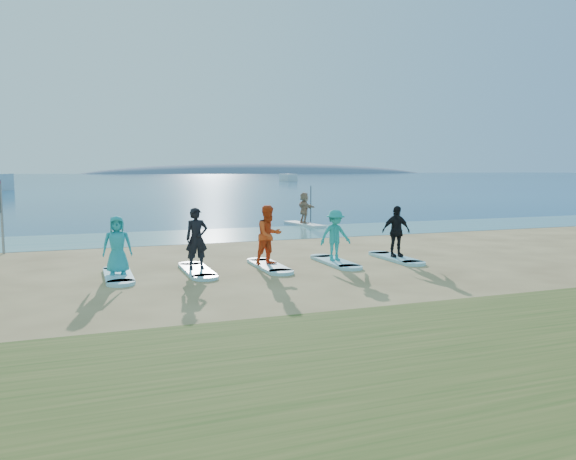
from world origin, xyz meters
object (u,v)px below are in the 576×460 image
object	(u,v)px
paddleboarder	(304,208)
surfboard_4	(395,258)
student_0	(117,245)
student_3	(335,235)
surfboard_0	(118,276)
student_1	(197,239)
student_2	(269,235)
surfboard_3	(335,262)
surfboard_2	(269,266)
paddleboard	(304,224)
surfboard_1	(197,271)
student_4	(396,231)
boat_offshore_b	(288,181)

from	to	relation	value
paddleboarder	surfboard_4	distance (m)	10.98
student_0	student_3	distance (m)	6.32
surfboard_0	student_1	size ratio (longest dim) A/B	1.29
student_2	paddleboarder	bearing A→B (deg)	45.63
surfboard_3	paddleboarder	bearing A→B (deg)	72.81
surfboard_2	student_0	bearing A→B (deg)	180.00
paddleboard	surfboard_1	xyz separation A→B (m)	(-7.58, -10.88, -0.01)
surfboard_3	student_4	bearing A→B (deg)	0.00
surfboard_0	surfboard_2	size ratio (longest dim) A/B	1.00
paddleboarder	student_3	xyz separation A→B (m)	(-3.37, -10.88, -0.04)
student_4	surfboard_4	bearing A→B (deg)	0.00
paddleboard	student_3	xyz separation A→B (m)	(-3.37, -10.88, 0.80)
paddleboard	student_4	world-z (taller)	student_4
surfboard_1	student_3	distance (m)	4.29
paddleboard	surfboard_1	bearing A→B (deg)	-134.06
surfboard_0	student_0	distance (m)	0.82
student_2	boat_offshore_b	bearing A→B (deg)	51.81
paddleboard	student_2	distance (m)	12.21
surfboard_3	surfboard_4	size ratio (longest dim) A/B	1.00
student_3	boat_offshore_b	bearing A→B (deg)	68.84
paddleboarder	surfboard_3	distance (m)	11.42
surfboard_0	surfboard_4	distance (m)	8.43
paddleboard	boat_offshore_b	bearing A→B (deg)	61.06
paddleboarder	student_3	distance (m)	11.39
paddleboarder	student_4	distance (m)	10.95
surfboard_1	student_3	world-z (taller)	student_3
surfboard_1	surfboard_4	distance (m)	6.32
surfboard_0	surfboard_4	xyz separation A→B (m)	(8.43, 0.00, 0.00)
paddleboarder	surfboard_4	xyz separation A→B (m)	(-1.26, -10.88, -0.85)
student_2	surfboard_4	distance (m)	4.31
surfboard_4	student_4	world-z (taller)	student_4
surfboard_1	student_2	distance (m)	2.29
student_2	student_0	bearing A→B (deg)	162.34
surfboard_3	surfboard_4	bearing A→B (deg)	0.00
paddleboard	surfboard_0	xyz separation A→B (m)	(-9.69, -10.88, -0.01)
paddleboard	student_2	size ratio (longest dim) A/B	1.74
student_2	student_3	bearing A→B (deg)	-17.66
paddleboarder	surfboard_2	size ratio (longest dim) A/B	0.71
student_1	student_2	bearing A→B (deg)	-2.89
surfboard_1	student_0	bearing A→B (deg)	180.00
boat_offshore_b	student_3	bearing A→B (deg)	-110.21
student_4	surfboard_2	bearing A→B (deg)	-176.49
surfboard_3	surfboard_4	xyz separation A→B (m)	(2.11, 0.00, 0.00)
paddleboard	student_1	xyz separation A→B (m)	(-7.58, -10.88, 0.88)
surfboard_0	student_1	distance (m)	2.29
student_2	surfboard_3	world-z (taller)	student_2
surfboard_0	surfboard_1	xyz separation A→B (m)	(2.11, 0.00, 0.00)
student_4	student_3	bearing A→B (deg)	-176.49
paddleboarder	boat_offshore_b	distance (m)	96.45
paddleboard	student_1	distance (m)	13.29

